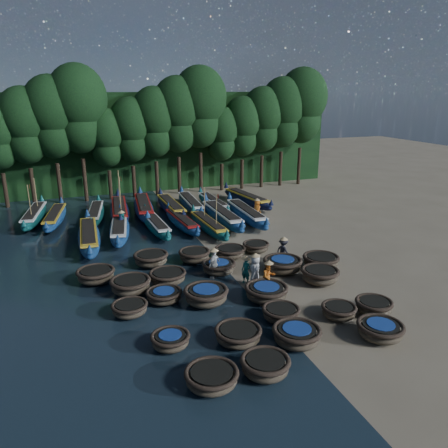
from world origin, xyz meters
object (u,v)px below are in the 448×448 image
object	(u,v)px
coracle_12	(206,295)
long_boat_10	(55,217)
fisherman_5	(122,221)
long_boat_4	(156,225)
long_boat_14	(171,207)
coracle_3	(297,335)
long_boat_9	(34,216)
fisherman_4	(214,263)
coracle_1	(212,377)
long_boat_11	(96,214)
coracle_15	(131,285)
coracle_19	(321,261)
coracle_5	(170,340)
coracle_20	(96,275)
coracle_23	(230,252)
fisherman_6	(257,208)
long_boat_13	(144,207)
long_boat_2	(89,237)
fisherman_1	(246,269)
long_boat_15	(191,204)
coracle_16	(168,276)
coracle_21	(151,259)
fisherman_0	(255,270)
long_boat_7	(222,216)
coracle_9	(374,306)
coracle_17	(219,267)
coracle_7	(281,313)
coracle_11	(164,295)
coracle_2	(265,366)
coracle_10	(130,308)
long_boat_17	(247,199)
fisherman_2	(268,275)
coracle_6	(238,334)
long_boat_3	(120,228)
coracle_18	(283,264)
coracle_22	(194,255)
long_boat_16	(213,203)
coracle_13	(266,292)
long_boat_12	(120,211)
coracle_4	(380,330)
long_boat_5	(182,222)

from	to	relation	value
coracle_12	long_boat_10	distance (m)	18.63
long_boat_10	fisherman_5	bearing A→B (deg)	-31.09
long_boat_4	long_boat_14	size ratio (longest dim) A/B	0.90
coracle_3	long_boat_9	world-z (taller)	long_boat_9
long_boat_9	fisherman_4	world-z (taller)	long_boat_9
coracle_1	long_boat_11	distance (m)	23.44
coracle_15	coracle_19	bearing A→B (deg)	-2.06
fisherman_5	coracle_5	bearing A→B (deg)	-12.21
coracle_20	coracle_23	distance (m)	8.39
fisherman_6	long_boat_13	bearing A→B (deg)	46.90
coracle_5	long_boat_2	distance (m)	14.49
long_boat_4	fisherman_1	xyz separation A→B (m)	(2.81, -10.90, 0.38)
coracle_20	long_boat_15	world-z (taller)	long_boat_15
coracle_16	coracle_21	xyz separation A→B (m)	(-0.39, 2.78, 0.07)
coracle_1	fisherman_5	distance (m)	19.37
fisherman_0	long_boat_7	bearing A→B (deg)	-162.85
coracle_9	fisherman_5	size ratio (longest dim) A/B	1.03
coracle_15	long_boat_13	size ratio (longest dim) A/B	0.26
coracle_3	long_boat_15	size ratio (longest dim) A/B	0.27
coracle_17	long_boat_13	distance (m)	14.30
long_boat_4	long_boat_14	xyz separation A→B (m)	(2.29, 4.61, 0.06)
long_boat_11	long_boat_10	bearing A→B (deg)	-170.88
coracle_7	coracle_20	size ratio (longest dim) A/B	0.86
long_boat_11	coracle_17	bearing A→B (deg)	-58.42
coracle_7	coracle_11	bearing A→B (deg)	141.69
coracle_2	coracle_10	bearing A→B (deg)	122.87
long_boat_17	fisherman_2	xyz separation A→B (m)	(-5.97, -17.08, 0.31)
coracle_6	long_boat_3	size ratio (longest dim) A/B	0.28
coracle_16	long_boat_9	world-z (taller)	long_boat_9
coracle_7	coracle_18	bearing A→B (deg)	61.94
coracle_2	fisherman_4	world-z (taller)	fisherman_4
coracle_12	coracle_15	bearing A→B (deg)	143.45
long_boat_14	long_boat_3	bearing A→B (deg)	-137.92
long_boat_9	long_boat_10	world-z (taller)	long_boat_9
long_boat_14	coracle_18	bearing A→B (deg)	-79.17
coracle_12	coracle_17	size ratio (longest dim) A/B	1.13
coracle_18	fisherman_2	bearing A→B (deg)	-133.69
coracle_7	long_boat_14	bearing A→B (deg)	91.36
coracle_1	coracle_22	xyz separation A→B (m)	(2.76, 11.61, 0.08)
coracle_21	long_boat_2	size ratio (longest dim) A/B	0.28
long_boat_16	fisherman_2	distance (m)	17.05
long_boat_13	fisherman_0	xyz separation A→B (m)	(3.15, -16.40, 0.36)
coracle_15	long_boat_16	bearing A→B (deg)	57.04
fisherman_6	long_boat_7	bearing A→B (deg)	76.58
coracle_13	long_boat_12	distance (m)	18.51
coracle_3	coracle_19	xyz separation A→B (m)	(5.44, 6.83, -0.01)
coracle_12	coracle_13	xyz separation A→B (m)	(3.00, -0.66, -0.03)
long_boat_15	long_boat_16	world-z (taller)	long_boat_15
coracle_20	coracle_4	bearing A→B (deg)	-42.48
coracle_10	long_boat_5	world-z (taller)	long_boat_5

